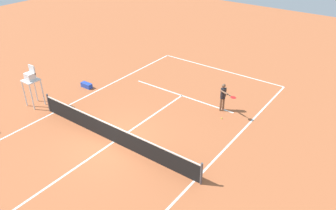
# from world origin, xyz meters

# --- Properties ---
(ground_plane) EXTENTS (60.00, 60.00, 0.00)m
(ground_plane) POSITION_xyz_m (0.00, 0.00, 0.00)
(ground_plane) COLOR #B76038
(court_lines) EXTENTS (9.29, 21.37, 0.01)m
(court_lines) POSITION_xyz_m (0.00, 0.00, 0.00)
(court_lines) COLOR white
(court_lines) RESTS_ON ground
(tennis_net) EXTENTS (9.89, 0.10, 1.07)m
(tennis_net) POSITION_xyz_m (0.00, 0.00, 0.50)
(tennis_net) COLOR #4C4C51
(tennis_net) RESTS_ON ground
(player_serving) EXTENTS (1.17, 0.89, 1.62)m
(player_serving) POSITION_xyz_m (-2.80, -5.72, 0.96)
(player_serving) COLOR brown
(player_serving) RESTS_ON ground
(tennis_ball) EXTENTS (0.07, 0.07, 0.07)m
(tennis_ball) POSITION_xyz_m (-3.21, -4.93, 0.03)
(tennis_ball) COLOR #CCE033
(tennis_ball) RESTS_ON ground
(umpire_chair) EXTENTS (0.80, 0.80, 2.41)m
(umpire_chair) POSITION_xyz_m (6.10, 0.04, 1.61)
(umpire_chair) COLOR silver
(umpire_chair) RESTS_ON ground
(equipment_bag) EXTENTS (0.76, 0.32, 0.30)m
(equipment_bag) POSITION_xyz_m (5.47, -3.20, 0.15)
(equipment_bag) COLOR #2647B7
(equipment_bag) RESTS_ON ground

